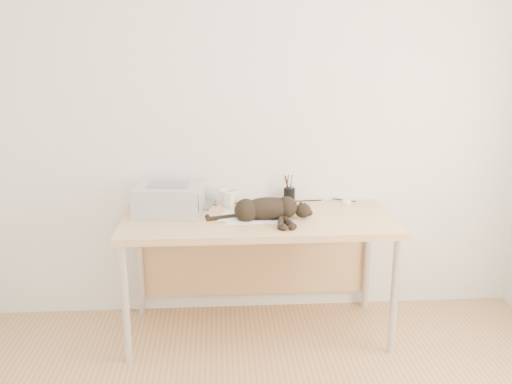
{
  "coord_description": "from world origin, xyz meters",
  "views": [
    {
      "loc": [
        -0.23,
        -1.81,
        1.73
      ],
      "look_at": [
        -0.02,
        1.34,
        0.91
      ],
      "focal_mm": 40.0,
      "sensor_mm": 36.0,
      "label": 1
    }
  ],
  "objects": [
    {
      "name": "remote_black",
      "position": [
        0.17,
        1.43,
        0.75
      ],
      "size": [
        0.17,
        0.19,
        0.02
      ],
      "primitive_type": "cube",
      "rotation": [
        0.0,
        0.0,
        -0.68
      ],
      "color": "black",
      "rests_on": "desk"
    },
    {
      "name": "cable_tangle",
      "position": [
        0.0,
        1.7,
        0.75
      ],
      "size": [
        1.36,
        0.07,
        0.01
      ],
      "primitive_type": null,
      "color": "black",
      "rests_on": "desk"
    },
    {
      "name": "wall_back",
      "position": [
        0.0,
        1.75,
        1.3
      ],
      "size": [
        3.5,
        0.0,
        3.5
      ],
      "primitive_type": "plane",
      "rotation": [
        1.57,
        0.0,
        0.0
      ],
      "color": "white",
      "rests_on": "floor"
    },
    {
      "name": "mouse",
      "position": [
        0.59,
        1.67,
        0.76
      ],
      "size": [
        0.08,
        0.12,
        0.04
      ],
      "primitive_type": "ellipsoid",
      "rotation": [
        0.0,
        0.0,
        -0.17
      ],
      "color": "white",
      "rests_on": "desk"
    },
    {
      "name": "pen_cup",
      "position": [
        0.22,
        1.68,
        0.79
      ],
      "size": [
        0.07,
        0.07,
        0.19
      ],
      "color": "black",
      "rests_on": "desk"
    },
    {
      "name": "printer",
      "position": [
        -0.53,
        1.51,
        0.83
      ],
      "size": [
        0.42,
        0.37,
        0.18
      ],
      "color": "#A1A1A6",
      "rests_on": "desk"
    },
    {
      "name": "remote_grey",
      "position": [
        -0.3,
        1.64,
        0.75
      ],
      "size": [
        0.1,
        0.21,
        0.02
      ],
      "primitive_type": "cube",
      "rotation": [
        0.0,
        0.0,
        -0.23
      ],
      "color": "gray",
      "rests_on": "desk"
    },
    {
      "name": "cat",
      "position": [
        0.04,
        1.34,
        0.8
      ],
      "size": [
        0.62,
        0.28,
        0.14
      ],
      "rotation": [
        0.0,
        0.0,
        0.06
      ],
      "color": "black",
      "rests_on": "desk"
    },
    {
      "name": "mug",
      "position": [
        -0.17,
        1.65,
        0.79
      ],
      "size": [
        0.15,
        0.15,
        0.1
      ],
      "primitive_type": "imported",
      "rotation": [
        0.0,
        0.0,
        0.95
      ],
      "color": "white",
      "rests_on": "desk"
    },
    {
      "name": "desk",
      "position": [
        0.0,
        1.48,
        0.61
      ],
      "size": [
        1.6,
        0.7,
        0.74
      ],
      "color": "tan",
      "rests_on": "floor"
    },
    {
      "name": "papers",
      "position": [
        -0.05,
        1.38,
        0.74
      ],
      "size": [
        0.36,
        0.28,
        0.01
      ],
      "color": "white",
      "rests_on": "desk"
    }
  ]
}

